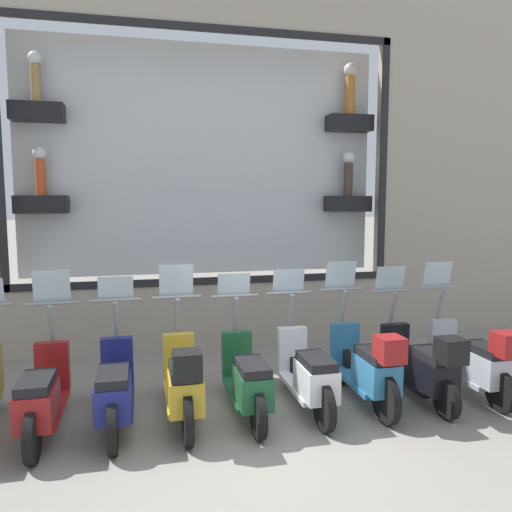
% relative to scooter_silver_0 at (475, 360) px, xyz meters
% --- Properties ---
extents(ground_plane, '(120.00, 120.00, 0.00)m').
position_rel_scooter_silver_0_xyz_m(ground_plane, '(-0.58, 2.99, -0.47)').
color(ground_plane, gray).
extents(building_facade, '(1.20, 36.00, 7.81)m').
position_rel_scooter_silver_0_xyz_m(building_facade, '(3.02, 2.99, 3.50)').
color(building_facade, '#ADA08E').
rests_on(building_facade, ground_plane).
extents(scooter_silver_0, '(1.80, 0.61, 1.61)m').
position_rel_scooter_silver_0_xyz_m(scooter_silver_0, '(0.00, 0.00, 0.00)').
color(scooter_silver_0, black).
rests_on(scooter_silver_0, ground_plane).
extents(scooter_black_1, '(1.79, 0.61, 1.57)m').
position_rel_scooter_silver_0_xyz_m(scooter_black_1, '(-0.01, 0.73, -0.01)').
color(scooter_black_1, black).
rests_on(scooter_black_1, ground_plane).
extents(scooter_teal_2, '(1.81, 0.60, 1.66)m').
position_rel_scooter_silver_0_xyz_m(scooter_teal_2, '(0.01, 1.46, 0.02)').
color(scooter_teal_2, black).
rests_on(scooter_teal_2, ground_plane).
extents(scooter_white_3, '(1.80, 0.60, 1.58)m').
position_rel_scooter_silver_0_xyz_m(scooter_white_3, '(0.06, 2.19, -0.03)').
color(scooter_white_3, black).
rests_on(scooter_white_3, ground_plane).
extents(scooter_green_4, '(1.80, 0.61, 1.54)m').
position_rel_scooter_silver_0_xyz_m(scooter_green_4, '(0.06, 2.92, -0.04)').
color(scooter_green_4, black).
rests_on(scooter_green_4, ground_plane).
extents(scooter_yellow_5, '(1.81, 0.60, 1.68)m').
position_rel_scooter_silver_0_xyz_m(scooter_yellow_5, '(0.01, 3.65, 0.02)').
color(scooter_yellow_5, black).
rests_on(scooter_yellow_5, ground_plane).
extents(scooter_navy_6, '(1.81, 0.60, 1.56)m').
position_rel_scooter_silver_0_xyz_m(scooter_navy_6, '(0.06, 4.38, -0.03)').
color(scooter_navy_6, black).
rests_on(scooter_navy_6, ground_plane).
extents(scooter_red_7, '(1.80, 0.61, 1.66)m').
position_rel_scooter_silver_0_xyz_m(scooter_red_7, '(0.07, 5.11, -0.03)').
color(scooter_red_7, black).
rests_on(scooter_red_7, ground_plane).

